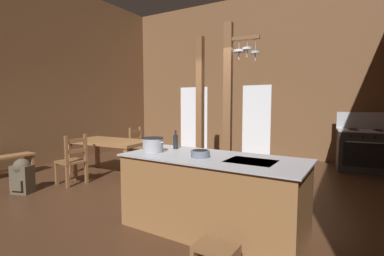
{
  "coord_description": "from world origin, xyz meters",
  "views": [
    {
      "loc": [
        2.79,
        -3.87,
        1.53
      ],
      "look_at": [
        -0.02,
        1.01,
        1.02
      ],
      "focal_mm": 25.94,
      "sensor_mm": 36.0,
      "label": 1
    }
  ],
  "objects_px": {
    "stove_range": "(365,150)",
    "bottle_tall_on_counter": "(176,141)",
    "stockpot_on_counter": "(153,145)",
    "mixing_bowl_on_counter": "(200,154)",
    "dining_table": "(110,144)",
    "ladderback_chair_by_post": "(140,148)",
    "backpack": "(22,175)",
    "kitchen_island": "(212,194)",
    "ladderback_chair_near_window": "(73,161)"
  },
  "relations": [
    {
      "from": "backpack",
      "to": "mixing_bowl_on_counter",
      "type": "height_order",
      "value": "mixing_bowl_on_counter"
    },
    {
      "from": "kitchen_island",
      "to": "stove_range",
      "type": "relative_size",
      "value": 1.66
    },
    {
      "from": "ladderback_chair_near_window",
      "to": "mixing_bowl_on_counter",
      "type": "height_order",
      "value": "mixing_bowl_on_counter"
    },
    {
      "from": "stove_range",
      "to": "stockpot_on_counter",
      "type": "bearing_deg",
      "value": -119.08
    },
    {
      "from": "kitchen_island",
      "to": "mixing_bowl_on_counter",
      "type": "bearing_deg",
      "value": -142.77
    },
    {
      "from": "kitchen_island",
      "to": "bottle_tall_on_counter",
      "type": "height_order",
      "value": "bottle_tall_on_counter"
    },
    {
      "from": "stockpot_on_counter",
      "to": "mixing_bowl_on_counter",
      "type": "xyz_separation_m",
      "value": [
        0.69,
        0.01,
        -0.05
      ]
    },
    {
      "from": "stove_range",
      "to": "bottle_tall_on_counter",
      "type": "distance_m",
      "value": 4.79
    },
    {
      "from": "kitchen_island",
      "to": "ladderback_chair_by_post",
      "type": "height_order",
      "value": "ladderback_chair_by_post"
    },
    {
      "from": "stove_range",
      "to": "backpack",
      "type": "bearing_deg",
      "value": -137.11
    },
    {
      "from": "dining_table",
      "to": "backpack",
      "type": "relative_size",
      "value": 2.92
    },
    {
      "from": "ladderback_chair_by_post",
      "to": "mixing_bowl_on_counter",
      "type": "height_order",
      "value": "mixing_bowl_on_counter"
    },
    {
      "from": "dining_table",
      "to": "mixing_bowl_on_counter",
      "type": "relative_size",
      "value": 7.8
    },
    {
      "from": "kitchen_island",
      "to": "dining_table",
      "type": "distance_m",
      "value": 3.34
    },
    {
      "from": "kitchen_island",
      "to": "mixing_bowl_on_counter",
      "type": "relative_size",
      "value": 9.83
    },
    {
      "from": "ladderback_chair_near_window",
      "to": "stockpot_on_counter",
      "type": "xyz_separation_m",
      "value": [
        2.31,
        -0.52,
        0.54
      ]
    },
    {
      "from": "backpack",
      "to": "bottle_tall_on_counter",
      "type": "bearing_deg",
      "value": 12.72
    },
    {
      "from": "ladderback_chair_by_post",
      "to": "mixing_bowl_on_counter",
      "type": "bearing_deg",
      "value": -38.53
    },
    {
      "from": "bottle_tall_on_counter",
      "to": "dining_table",
      "type": "bearing_deg",
      "value": 156.15
    },
    {
      "from": "stove_range",
      "to": "dining_table",
      "type": "height_order",
      "value": "stove_range"
    },
    {
      "from": "kitchen_island",
      "to": "stove_range",
      "type": "distance_m",
      "value": 4.7
    },
    {
      "from": "stockpot_on_counter",
      "to": "stove_range",
      "type": "bearing_deg",
      "value": 60.92
    },
    {
      "from": "backpack",
      "to": "mixing_bowl_on_counter",
      "type": "relative_size",
      "value": 2.67
    },
    {
      "from": "stove_range",
      "to": "mixing_bowl_on_counter",
      "type": "relative_size",
      "value": 5.92
    },
    {
      "from": "ladderback_chair_near_window",
      "to": "mixing_bowl_on_counter",
      "type": "relative_size",
      "value": 4.26
    },
    {
      "from": "ladderback_chair_by_post",
      "to": "backpack",
      "type": "xyz_separation_m",
      "value": [
        -0.4,
        -2.56,
        -0.14
      ]
    },
    {
      "from": "ladderback_chair_near_window",
      "to": "ladderback_chair_by_post",
      "type": "xyz_separation_m",
      "value": [
        0.11,
        1.79,
        0.0
      ]
    },
    {
      "from": "stove_range",
      "to": "stockpot_on_counter",
      "type": "relative_size",
      "value": 3.85
    },
    {
      "from": "stockpot_on_counter",
      "to": "mixing_bowl_on_counter",
      "type": "bearing_deg",
      "value": 1.18
    },
    {
      "from": "dining_table",
      "to": "bottle_tall_on_counter",
      "type": "bearing_deg",
      "value": -23.85
    },
    {
      "from": "backpack",
      "to": "kitchen_island",
      "type": "bearing_deg",
      "value": 5.92
    },
    {
      "from": "ladderback_chair_near_window",
      "to": "bottle_tall_on_counter",
      "type": "distance_m",
      "value": 2.49
    },
    {
      "from": "stove_range",
      "to": "stockpot_on_counter",
      "type": "height_order",
      "value": "stove_range"
    },
    {
      "from": "stove_range",
      "to": "backpack",
      "type": "xyz_separation_m",
      "value": [
        -5.1,
        -4.74,
        -0.17
      ]
    },
    {
      "from": "kitchen_island",
      "to": "ladderback_chair_near_window",
      "type": "bearing_deg",
      "value": 172.37
    },
    {
      "from": "dining_table",
      "to": "ladderback_chair_by_post",
      "type": "distance_m",
      "value": 0.93
    },
    {
      "from": "stove_range",
      "to": "bottle_tall_on_counter",
      "type": "height_order",
      "value": "stove_range"
    },
    {
      "from": "kitchen_island",
      "to": "stove_range",
      "type": "bearing_deg",
      "value": 68.88
    },
    {
      "from": "kitchen_island",
      "to": "mixing_bowl_on_counter",
      "type": "distance_m",
      "value": 0.51
    },
    {
      "from": "dining_table",
      "to": "stockpot_on_counter",
      "type": "height_order",
      "value": "stockpot_on_counter"
    },
    {
      "from": "stove_range",
      "to": "bottle_tall_on_counter",
      "type": "relative_size",
      "value": 5.14
    },
    {
      "from": "stockpot_on_counter",
      "to": "backpack",
      "type": "bearing_deg",
      "value": -174.48
    },
    {
      "from": "ladderback_chair_near_window",
      "to": "stockpot_on_counter",
      "type": "relative_size",
      "value": 2.77
    },
    {
      "from": "dining_table",
      "to": "ladderback_chair_near_window",
      "type": "xyz_separation_m",
      "value": [
        -0.05,
        -0.89,
        -0.2
      ]
    },
    {
      "from": "ladderback_chair_by_post",
      "to": "stockpot_on_counter",
      "type": "xyz_separation_m",
      "value": [
        2.2,
        -2.31,
        0.54
      ]
    },
    {
      "from": "ladderback_chair_by_post",
      "to": "bottle_tall_on_counter",
      "type": "height_order",
      "value": "bottle_tall_on_counter"
    },
    {
      "from": "stove_range",
      "to": "ladderback_chair_by_post",
      "type": "distance_m",
      "value": 5.17
    },
    {
      "from": "mixing_bowl_on_counter",
      "to": "kitchen_island",
      "type": "bearing_deg",
      "value": 37.23
    },
    {
      "from": "ladderback_chair_near_window",
      "to": "backpack",
      "type": "relative_size",
      "value": 1.59
    },
    {
      "from": "stove_range",
      "to": "ladderback_chair_near_window",
      "type": "distance_m",
      "value": 6.23
    }
  ]
}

